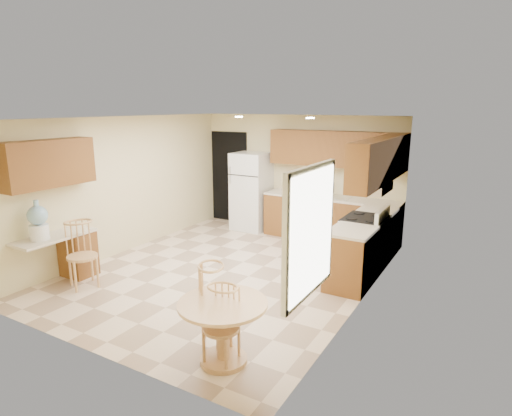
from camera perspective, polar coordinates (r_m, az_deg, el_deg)
The scene contains 30 objects.
floor at distance 7.20m, azimuth -3.84°, elevation -8.42°, with size 5.50×5.50×0.00m, color beige.
ceiling at distance 6.68m, azimuth -4.19°, elevation 11.87°, with size 4.50×5.50×0.02m, color white.
wall_back at distance 9.20m, azimuth 5.61°, elevation 4.48°, with size 4.50×0.02×2.50m, color beige.
wall_front at distance 4.88m, azimuth -22.37°, elevation -4.69°, with size 4.50×0.02×2.50m, color beige.
wall_left at distance 8.28m, azimuth -17.05°, elevation 2.93°, with size 0.02×5.50×2.50m, color beige.
wall_right at distance 5.91m, azimuth 14.42°, elevation -1.01°, with size 0.02×5.50×2.50m, color beige.
doorway at distance 10.06m, azimuth -3.57°, elevation 4.14°, with size 0.90×0.02×2.10m, color black.
base_cab_back at distance 8.78m, azimuth 9.88°, elevation -1.55°, with size 2.75×0.60×0.87m, color brown.
counter_back at distance 8.67m, azimuth 10.00°, elevation 1.35°, with size 2.75×0.63×0.04m, color beige.
base_cab_right_a at distance 7.93m, azimuth 15.68°, elevation -3.50°, with size 0.60×0.59×0.87m, color brown.
counter_right_a at distance 7.81m, azimuth 15.89°, elevation -0.31°, with size 0.63×0.59×0.04m, color beige.
base_cab_right_b at distance 6.60m, azimuth 12.44°, elevation -6.79°, with size 0.60×0.80×0.87m, color brown.
counter_right_b at distance 6.45m, azimuth 12.65°, elevation -3.00°, with size 0.63×0.80×0.04m, color beige.
upper_cab_back at distance 8.65m, azimuth 10.57°, elevation 7.74°, with size 2.75×0.33×0.70m, color brown.
upper_cab_right at distance 6.99m, azimuth 16.14°, elevation 6.11°, with size 0.33×2.42×0.70m, color brown.
upper_cab_left at distance 7.08m, azimuth -25.93°, elevation 5.37°, with size 0.33×1.40×0.70m, color brown.
sink at distance 8.68m, azimuth 9.85°, elevation 1.51°, with size 0.78×0.44×0.01m, color silver.
range_hood at distance 7.05m, azimuth 15.18°, elevation 2.68°, with size 0.50×0.76×0.14m, color silver.
desk_pedestal at distance 7.50m, azimuth -22.62°, elevation -5.66°, with size 0.48×0.42×0.72m, color brown.
desk_top at distance 7.17m, azimuth -25.30°, elevation -3.49°, with size 0.50×1.20×0.04m, color beige.
window at distance 4.16m, azimuth 7.29°, elevation -3.23°, with size 0.06×1.12×1.30m.
can_light_a at distance 7.96m, azimuth -2.29°, elevation 12.06°, with size 0.14×0.14×0.02m, color white.
can_light_b at distance 7.31m, azimuth 7.24°, elevation 11.83°, with size 0.14×0.14×0.02m, color white.
refrigerator at distance 9.40m, azimuth -0.61°, elevation 2.24°, with size 0.75×0.73×1.69m.
stove at distance 7.30m, azimuth 14.15°, elevation -4.60°, with size 0.65×0.76×1.09m.
dining_table at distance 4.67m, azimuth -4.43°, elevation -15.08°, with size 0.94×0.94×0.70m.
chair_table_a at distance 4.86m, azimuth -5.97°, elevation -12.18°, with size 0.43×0.54×0.97m.
chair_table_b at distance 4.56m, azimuth -5.29°, elevation -14.93°, with size 0.38×0.38×0.86m.
chair_desk at distance 6.87m, azimuth -22.88°, elevation -5.17°, with size 0.44×0.57×1.01m.
water_crock at distance 6.98m, azimuth -27.04°, elevation -1.67°, with size 0.29×0.29×0.59m.
Camera 1 is at (3.75, -5.53, 2.69)m, focal length 30.00 mm.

